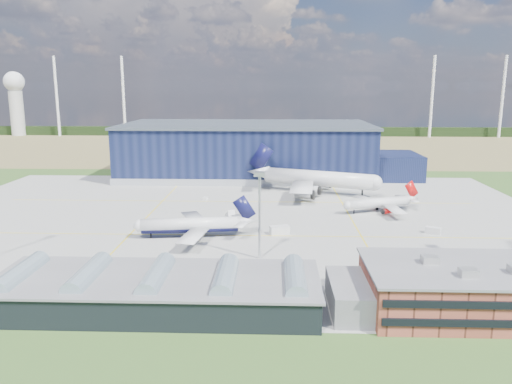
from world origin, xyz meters
name	(u,v)px	position (x,y,z in m)	size (l,w,h in m)	color
ground	(231,226)	(0.00, 0.00, 0.00)	(600.00, 600.00, 0.00)	#33541F
apron	(234,218)	(0.00, 10.00, 0.03)	(220.00, 160.00, 0.08)	gray
farmland	(256,146)	(0.00, 220.00, 0.00)	(600.00, 220.00, 0.01)	olive
treeline	(259,131)	(0.00, 300.00, 4.00)	(600.00, 8.00, 8.00)	black
horizon_dressing	(47,97)	(-191.30, 294.39, 34.20)	(440.20, 18.00, 70.00)	white
hangar	(253,152)	(2.81, 94.80, 11.62)	(145.00, 62.00, 26.10)	#101735
ops_building	(482,289)	(55.01, -60.00, 4.79)	(46.00, 23.00, 10.90)	brown
glass_concourse	(174,290)	(-6.45, -60.00, 3.69)	(78.00, 23.00, 8.60)	black
light_mast_center	(260,201)	(10.00, -30.00, 15.43)	(2.60, 2.60, 23.00)	silver
airliner_navy	(190,218)	(-11.22, -12.00, 6.03)	(37.01, 36.21, 12.07)	silver
airliner_red	(379,198)	(51.09, 20.90, 5.13)	(31.44, 30.76, 10.25)	silver
airliner_widebody	(319,170)	(32.25, 52.09, 9.70)	(59.47, 58.17, 19.39)	silver
gse_tug_b	(93,277)	(-28.37, -46.00, 0.60)	(1.84, 2.76, 1.20)	gold
gse_van_a	(280,230)	(15.46, -7.93, 1.29)	(2.58, 5.91, 2.58)	silver
gse_cart_a	(205,199)	(-13.50, 37.31, 0.58)	(1.79, 2.68, 1.16)	silver
gse_van_b	(433,231)	(62.35, -6.06, 1.05)	(2.10, 4.58, 2.10)	silver
gse_van_c	(291,277)	(17.77, -46.00, 1.20)	(2.39, 4.99, 2.39)	silver
airstair	(230,221)	(-0.27, 0.17, 1.79)	(2.24, 5.59, 3.58)	silver
car_a	(394,284)	(40.66, -48.00, 0.62)	(1.47, 3.65, 1.24)	#99999E
car_b	(476,286)	(59.00, -48.00, 0.60)	(1.28, 3.67, 1.21)	#99999E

